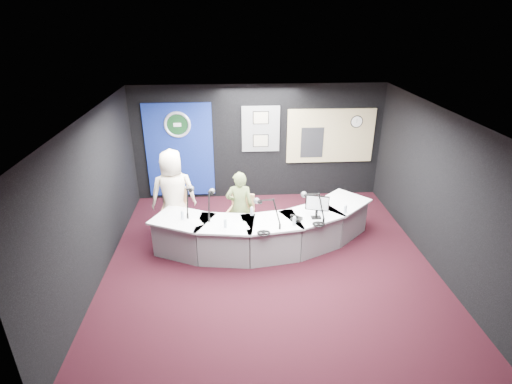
{
  "coord_description": "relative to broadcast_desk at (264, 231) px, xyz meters",
  "views": [
    {
      "loc": [
        -0.65,
        -6.25,
        4.33
      ],
      "look_at": [
        -0.2,
        0.8,
        1.1
      ],
      "focal_mm": 28.0,
      "sensor_mm": 36.0,
      "label": 1
    }
  ],
  "objects": [
    {
      "name": "water_bottles",
      "position": [
        0.0,
        -0.24,
        0.46
      ],
      "size": [
        3.18,
        0.55,
        0.18
      ],
      "primitive_type": null,
      "color": "silver",
      "rests_on": "broadcast_desk"
    },
    {
      "name": "boom_mic_a",
      "position": [
        -1.45,
        0.21,
        0.68
      ],
      "size": [
        0.16,
        0.74,
        0.6
      ],
      "primitive_type": null,
      "color": "black",
      "rests_on": "broadcast_desk"
    },
    {
      "name": "paper_stack",
      "position": [
        -1.29,
        -0.27,
        0.38
      ],
      "size": [
        0.29,
        0.33,
        0.0
      ],
      "primitive_type": "cube",
      "rotation": [
        0.0,
        0.0,
        0.45
      ],
      "color": "white",
      "rests_on": "broadcast_desk"
    },
    {
      "name": "agency_seal",
      "position": [
        -1.85,
        2.38,
        1.52
      ],
      "size": [
        0.63,
        0.07,
        0.63
      ],
      "primitive_type": "torus",
      "rotation": [
        1.57,
        0.0,
        0.0
      ],
      "color": "silver",
      "rests_on": "backdrop_panel"
    },
    {
      "name": "pinboard",
      "position": [
        0.1,
        2.42,
        1.38
      ],
      "size": [
        0.9,
        0.04,
        1.1
      ],
      "primitive_type": "cube",
      "color": "slate",
      "rests_on": "wall_back"
    },
    {
      "name": "boom_mic_c",
      "position": [
        0.03,
        -0.36,
        0.68
      ],
      "size": [
        0.51,
        0.61,
        0.6
      ],
      "primitive_type": null,
      "color": "black",
      "rests_on": "broadcast_desk"
    },
    {
      "name": "armchair_right",
      "position": [
        -0.47,
        0.32,
        0.16
      ],
      "size": [
        0.77,
        0.77,
        1.06
      ],
      "primitive_type": null,
      "rotation": [
        0.0,
        0.0,
        -0.36
      ],
      "color": "#B57F52",
      "rests_on": "ground"
    },
    {
      "name": "ground",
      "position": [
        0.05,
        -0.55,
        -0.38
      ],
      "size": [
        6.0,
        6.0,
        0.0
      ],
      "primitive_type": "plane",
      "color": "black",
      "rests_on": "ground"
    },
    {
      "name": "desk_phone",
      "position": [
        0.58,
        -0.29,
        0.4
      ],
      "size": [
        0.24,
        0.23,
        0.05
      ],
      "primitive_type": "cube",
      "rotation": [
        0.0,
        0.0,
        -0.56
      ],
      "color": "black",
      "rests_on": "broadcast_desk"
    },
    {
      "name": "framed_photo_upper",
      "position": [
        0.1,
        2.39,
        1.65
      ],
      "size": [
        0.34,
        0.02,
        0.27
      ],
      "primitive_type": "cube",
      "color": "#9C9072",
      "rests_on": "pinboard"
    },
    {
      "name": "computer_monitor",
      "position": [
        0.96,
        -0.24,
        0.7
      ],
      "size": [
        0.45,
        0.16,
        0.31
      ],
      "primitive_type": "cube",
      "rotation": [
        0.0,
        0.0,
        -0.31
      ],
      "color": "black",
      "rests_on": "broadcast_desk"
    },
    {
      "name": "headphones_far",
      "position": [
        -0.08,
        -0.75,
        0.39
      ],
      "size": [
        0.24,
        0.24,
        0.04
      ],
      "primitive_type": "torus",
      "color": "black",
      "rests_on": "broadcast_desk"
    },
    {
      "name": "booth_glow",
      "position": [
        1.8,
        2.41,
        1.18
      ],
      "size": [
        2.0,
        0.02,
        1.2
      ],
      "primitive_type": "cube",
      "color": "beige",
      "rests_on": "booth_window_frame"
    },
    {
      "name": "backdrop_panel",
      "position": [
        -1.85,
        2.42,
        0.88
      ],
      "size": [
        1.6,
        0.05,
        2.3
      ],
      "primitive_type": "cube",
      "color": "navy",
      "rests_on": "wall_back"
    },
    {
      "name": "person_man",
      "position": [
        -1.8,
        0.62,
        0.56
      ],
      "size": [
        1.0,
        0.75,
        1.86
      ],
      "primitive_type": "imported",
      "rotation": [
        0.0,
        0.0,
        3.32
      ],
      "color": "#F2DFC1",
      "rests_on": "ground"
    },
    {
      "name": "draped_jacket",
      "position": [
        -1.82,
        0.87,
        0.24
      ],
      "size": [
        0.5,
        0.11,
        0.7
      ],
      "primitive_type": "cube",
      "rotation": [
        0.0,
        0.0,
        0.02
      ],
      "color": "#686257",
      "rests_on": "armchair_left"
    },
    {
      "name": "booth_window_frame",
      "position": [
        1.8,
        2.42,
        1.18
      ],
      "size": [
        2.12,
        0.06,
        1.32
      ],
      "primitive_type": "cube",
      "color": "tan",
      "rests_on": "wall_back"
    },
    {
      "name": "equipment_rack",
      "position": [
        1.35,
        2.39,
        1.03
      ],
      "size": [
        0.55,
        0.02,
        0.75
      ],
      "primitive_type": "cube",
      "color": "black",
      "rests_on": "booth_window_frame"
    },
    {
      "name": "notepad",
      "position": [
        -0.45,
        -0.46,
        0.38
      ],
      "size": [
        0.29,
        0.35,
        0.0
      ],
      "primitive_type": "cube",
      "rotation": [
        0.0,
        0.0,
        0.26
      ],
      "color": "white",
      "rests_on": "broadcast_desk"
    },
    {
      "name": "seal_center",
      "position": [
        -1.85,
        2.38,
        1.52
      ],
      "size": [
        0.48,
        0.01,
        0.48
      ],
      "primitive_type": "cylinder",
      "rotation": [
        1.57,
        0.0,
        0.0
      ],
      "color": "#0E3315",
      "rests_on": "backdrop_panel"
    },
    {
      "name": "wall_clock",
      "position": [
        2.4,
        2.39,
        1.52
      ],
      "size": [
        0.28,
        0.01,
        0.28
      ],
      "primitive_type": "cylinder",
      "rotation": [
        1.57,
        0.0,
        0.0
      ],
      "color": "white",
      "rests_on": "booth_window_frame"
    },
    {
      "name": "boom_mic_d",
      "position": [
        0.91,
        -0.17,
        0.68
      ],
      "size": [
        0.4,
        0.67,
        0.6
      ],
      "primitive_type": null,
      "color": "black",
      "rests_on": "broadcast_desk"
    },
    {
      "name": "headphones_near",
      "position": [
        0.95,
        -0.5,
        0.39
      ],
      "size": [
        0.23,
        0.23,
        0.04
      ],
      "primitive_type": "torus",
      "color": "black",
      "rests_on": "broadcast_desk"
    },
    {
      "name": "framed_photo_lower",
      "position": [
        0.1,
        2.39,
        1.09
      ],
      "size": [
        0.34,
        0.02,
        0.27
      ],
      "primitive_type": "cube",
      "color": "#9C9072",
      "rests_on": "pinboard"
    },
    {
      "name": "boom_mic_b",
      "position": [
        -1.03,
        0.06,
        0.68
      ],
      "size": [
        0.17,
        0.74,
        0.6
      ],
      "primitive_type": null,
      "color": "black",
      "rests_on": "broadcast_desk"
    },
    {
      "name": "wall_left",
      "position": [
        -2.95,
        -0.55,
        1.02
      ],
      "size": [
        0.02,
        6.0,
        2.8
      ],
      "primitive_type": "cube",
      "color": "black",
      "rests_on": "ground"
    },
    {
      "name": "broadcast_desk",
      "position": [
        0.0,
        0.0,
        0.0
      ],
      "size": [
        4.5,
        1.9,
        0.75
      ],
      "primitive_type": null,
      "color": "silver",
      "rests_on": "ground"
    },
    {
      "name": "wall_right",
      "position": [
        3.05,
        -0.55,
        1.02
      ],
      "size": [
        0.02,
        6.0,
        2.8
      ],
      "primitive_type": "cube",
      "color": "black",
      "rests_on": "ground"
    },
    {
      "name": "wall_front",
      "position": [
        0.05,
        -3.55,
        1.02
      ],
      "size": [
        6.0,
        0.02,
        2.8
      ],
      "primitive_type": "cube",
      "color": "black",
      "rests_on": "ground"
    },
    {
      "name": "armchair_left",
      "position": [
        -1.8,
        0.62,
        0.16
      ],
      "size": [
        0.61,
        0.61,
        1.06
      ],
      "primitive_type": null,
      "rotation": [
        0.0,
        0.0,
        0.02
      ],
      "color": "#B57F52",
      "rests_on": "ground"
    },
    {
      "name": "ceiling",
      "position": [
        0.05,
        -0.55,
        2.42
      ],
      "size": [
        6.0,
        6.0,
        0.02
      ],
      "primitive_type": "cube",
      "color": "silver",
      "rests_on": "ground"
    },
    {
      "name": "wall_back",
      "position": [
        0.05,
        2.45,
        1.02
      ],
      "size": [
        6.0,
        0.02,
        2.8
      ],
      "primitive_type": "cube",
      "color": "black",
      "rests_on": "ground"
    },
    {
      "name": "person_woman",
      "position": [
        -0.47,
        0.32,
        0.38
      ],
      "size": [
        0.56,
        0.38,
        1.5
      ],
      "primitive_type": "imported",
      "rotation": [
        0.0,
        0.0,
        3.1
      ],
      "color": "#60713B",
      "rests_on": "ground"
    }
  ]
}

